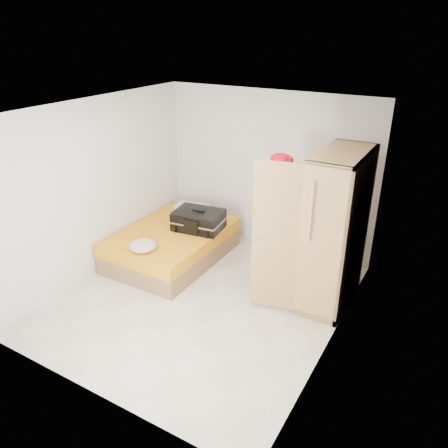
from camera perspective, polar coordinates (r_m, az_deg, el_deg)
The scene contains 7 objects.
room at distance 5.55m, azimuth -3.06°, elevation 1.37°, with size 4.00×4.02×2.60m.
bed at distance 7.10m, azimuth -6.74°, elevation -2.66°, with size 1.42×2.02×0.50m.
wardrobe at distance 5.85m, azimuth 13.72°, elevation -1.35°, with size 1.16×1.31×2.10m.
person at distance 6.26m, azimuth 7.62°, elevation 0.59°, with size 0.70×0.46×1.92m, color red.
suitcase at distance 6.96m, azimuth -3.35°, elevation 0.51°, with size 0.84×0.66×0.33m.
round_cushion at distance 6.43m, azimuth -10.54°, elevation -2.79°, with size 0.39×0.39×0.15m, color beige.
pillow at distance 7.70m, azimuth -4.19°, elevation 2.16°, with size 0.57×0.29×0.10m, color beige.
Camera 1 is at (2.81, -4.26, 3.50)m, focal length 35.00 mm.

